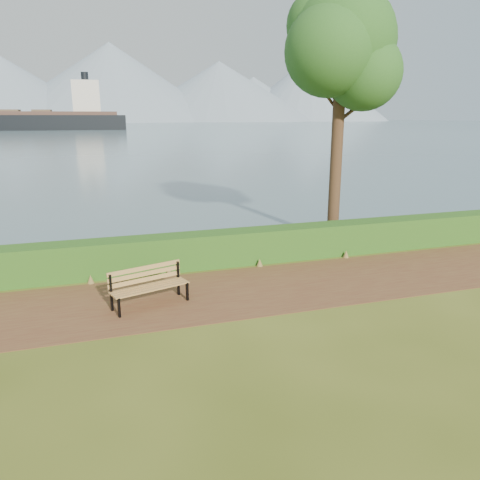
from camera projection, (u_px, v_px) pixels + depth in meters
name	position (u px, v px, depth m)	size (l,w,h in m)	color
ground	(227.00, 297.00, 11.54)	(140.00, 140.00, 0.00)	#454F16
path	(224.00, 293.00, 11.82)	(40.00, 3.40, 0.01)	brown
hedge	(203.00, 250.00, 13.81)	(32.00, 0.85, 1.00)	#1E4A15
water	(91.00, 124.00, 250.77)	(700.00, 510.00, 0.00)	#496776
mountains	(74.00, 86.00, 375.34)	(585.00, 190.00, 70.00)	gray
bench	(148.00, 283.00, 10.96)	(1.91, 1.06, 0.92)	black
tree	(342.00, 47.00, 15.17)	(4.19, 3.80, 8.73)	#392217
cargo_ship	(27.00, 121.00, 146.78)	(65.09, 11.88, 19.69)	black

